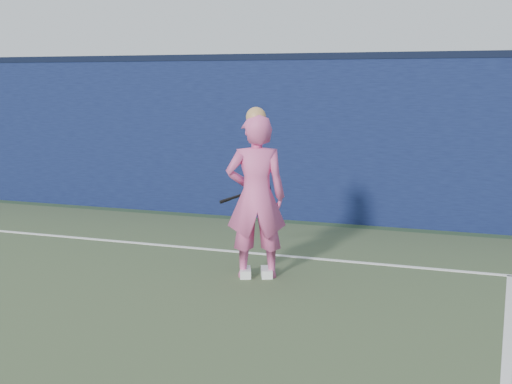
% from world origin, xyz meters
% --- Properties ---
extents(backstop_wall, '(24.00, 0.40, 2.50)m').
position_xyz_m(backstop_wall, '(0.00, 6.50, 1.25)').
color(backstop_wall, '#0C1336').
rests_on(backstop_wall, ground).
extents(wall_cap, '(24.00, 0.42, 0.10)m').
position_xyz_m(wall_cap, '(0.00, 6.50, 2.55)').
color(wall_cap, black).
rests_on(wall_cap, backstop_wall).
extents(player, '(0.78, 0.65, 1.90)m').
position_xyz_m(player, '(2.11, 3.01, 0.92)').
color(player, '#E05798').
rests_on(player, ground).
extents(racket, '(0.53, 0.41, 0.34)m').
position_xyz_m(racket, '(1.94, 3.46, 0.90)').
color(racket, black).
rests_on(racket, ground).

